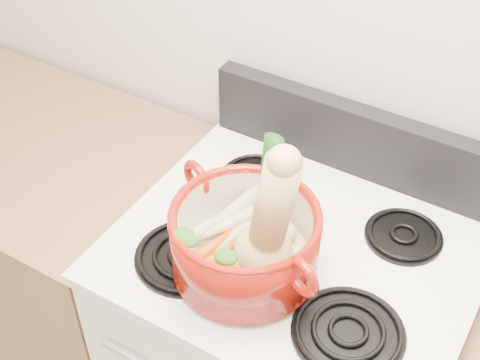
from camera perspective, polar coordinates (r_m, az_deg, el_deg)
The scene contains 22 objects.
wall_back at distance 1.53m, azimuth 11.95°, elevation 12.01°, with size 3.50×0.02×2.60m, color beige.
cooktop at distance 1.49m, azimuth 4.98°, elevation -5.92°, with size 0.78×0.67×0.03m, color white.
control_backsplash at distance 1.63m, azimuth 10.03°, elevation 3.35°, with size 0.76×0.05×0.18m, color black.
counter_left at distance 2.36m, azimuth -19.58°, elevation -3.64°, with size 1.36×0.65×0.90m, color brown.
burner_front_left at distance 1.45m, azimuth -4.62°, elevation -6.43°, with size 0.22×0.22×0.02m, color black.
burner_front_right at distance 1.34m, azimuth 9.23°, elevation -12.62°, with size 0.22×0.22×0.02m, color black.
burner_back_left at distance 1.63m, azimuth 1.35°, elevation 0.31°, with size 0.17×0.17×0.02m, color black.
burner_back_right at distance 1.53m, azimuth 13.81°, elevation -4.55°, with size 0.17×0.17×0.02m, color black.
dutch_oven at distance 1.36m, azimuth 0.44°, elevation -5.24°, with size 0.30×0.30×0.15m, color maroon.
pot_handle_left at distance 1.42m, azimuth -3.74°, elevation 0.20°, with size 0.08×0.08×0.02m, color maroon.
pot_handle_right at distance 1.24m, azimuth 5.32°, elevation -8.23°, with size 0.08×0.08×0.02m, color maroon.
squash at distance 1.26m, azimuth 2.09°, elevation -3.08°, with size 0.12×0.12×0.30m, color tan, non-canonical shape.
leek at distance 1.32m, azimuth 2.43°, elevation -1.13°, with size 0.04×0.04×0.28m, color beige.
ginger at distance 1.41m, azimuth 2.58°, elevation -4.18°, with size 0.09×0.07×0.05m, color tan.
parsnip_0 at distance 1.42m, azimuth -0.55°, elevation -4.01°, with size 0.04×0.04×0.20m, color beige.
parsnip_1 at distance 1.40m, azimuth -1.90°, elevation -4.54°, with size 0.04×0.04×0.18m, color beige.
parsnip_2 at distance 1.39m, azimuth -0.09°, elevation -4.33°, with size 0.04×0.04×0.17m, color beige.
parsnip_3 at distance 1.39m, azimuth -1.69°, elevation -4.05°, with size 0.04×0.04×0.16m, color beige.
parsnip_4 at distance 1.41m, azimuth -0.95°, elevation -2.84°, with size 0.05×0.05×0.24m, color beige.
carrot_0 at distance 1.37m, azimuth -1.74°, elevation -6.43°, with size 0.03×0.03×0.15m, color #C9520A.
carrot_1 at distance 1.37m, azimuth -2.36°, elevation -5.78°, with size 0.04×0.04×0.17m, color #BF5C09.
carrot_2 at distance 1.35m, azimuth 0.56°, elevation -6.27°, with size 0.04×0.04×0.19m, color red.
Camera 1 is at (0.41, 0.47, 2.04)m, focal length 50.00 mm.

